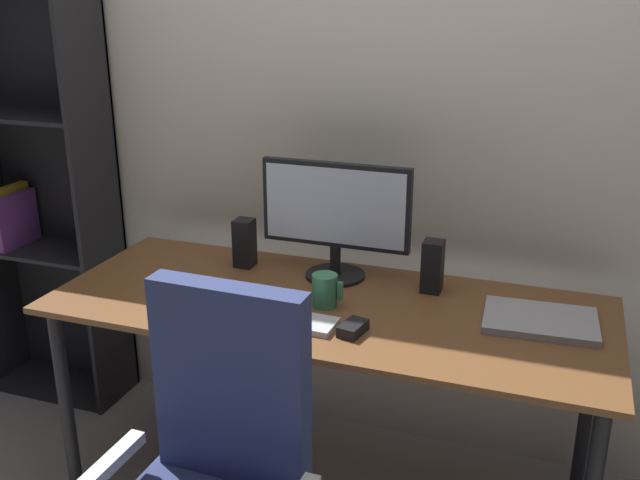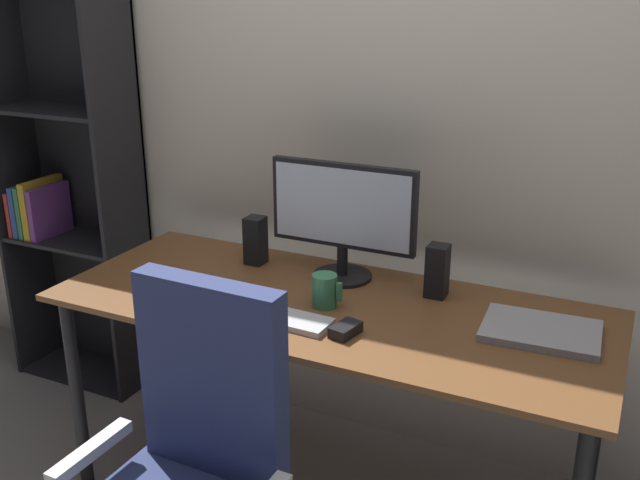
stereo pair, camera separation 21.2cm
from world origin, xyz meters
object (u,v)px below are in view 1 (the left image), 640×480
at_px(desk, 327,326).
at_px(speaker_left, 245,243).
at_px(mouse, 353,328).
at_px(speaker_right, 433,266).
at_px(monitor, 335,213).
at_px(laptop, 540,320).
at_px(keyboard, 288,320).
at_px(coffee_mug, 326,290).
at_px(bookshelf, 38,187).

bearing_deg(desk, speaker_left, 152.07).
relative_size(mouse, speaker_right, 0.56).
bearing_deg(speaker_left, speaker_right, 0.00).
xyz_separation_m(desk, monitor, (-0.04, 0.21, 0.31)).
distance_m(laptop, speaker_left, 1.01).
xyz_separation_m(keyboard, coffee_mug, (0.07, 0.15, 0.04)).
height_order(monitor, speaker_right, monitor).
height_order(speaker_left, bookshelf, bookshelf).
bearing_deg(laptop, desk, -177.13).
bearing_deg(speaker_left, desk, -27.93).
xyz_separation_m(desk, speaker_left, (-0.37, 0.20, 0.16)).
bearing_deg(speaker_right, laptop, -20.82).
bearing_deg(coffee_mug, laptop, 8.20).
xyz_separation_m(coffee_mug, speaker_right, (0.28, 0.22, 0.03)).
bearing_deg(speaker_right, speaker_left, 180.00).
bearing_deg(laptop, monitor, 165.21).
xyz_separation_m(monitor, coffee_mug, (0.05, -0.23, -0.17)).
xyz_separation_m(desk, mouse, (0.14, -0.17, 0.10)).
xyz_separation_m(coffee_mug, laptop, (0.63, 0.09, -0.04)).
bearing_deg(keyboard, monitor, 89.21).
distance_m(coffee_mug, laptop, 0.64).
xyz_separation_m(desk, bookshelf, (-1.36, 0.34, 0.24)).
bearing_deg(mouse, bookshelf, 172.57).
relative_size(monitor, bookshelf, 0.27).
xyz_separation_m(coffee_mug, speaker_left, (-0.38, 0.22, 0.03)).
relative_size(laptop, speaker_left, 1.88).
relative_size(coffee_mug, bookshelf, 0.06).
height_order(monitor, speaker_left, monitor).
height_order(laptop, speaker_right, speaker_right).
bearing_deg(speaker_left, monitor, 1.39).
height_order(monitor, laptop, monitor).
distance_m(monitor, bookshelf, 1.33).
bearing_deg(coffee_mug, mouse, -48.30).
bearing_deg(keyboard, laptop, 21.16).
distance_m(monitor, speaker_right, 0.36).
bearing_deg(bookshelf, desk, -14.14).
bearing_deg(laptop, bookshelf, 168.96).
xyz_separation_m(laptop, bookshelf, (-1.99, 0.28, 0.15)).
distance_m(keyboard, speaker_left, 0.49).
height_order(speaker_left, speaker_right, same).
height_order(keyboard, bookshelf, bookshelf).
height_order(coffee_mug, speaker_right, speaker_right).
bearing_deg(bookshelf, speaker_left, -8.38).
bearing_deg(monitor, desk, -78.17).
relative_size(monitor, coffee_mug, 4.91).
distance_m(mouse, coffee_mug, 0.20).
bearing_deg(speaker_right, mouse, -112.02).
distance_m(monitor, keyboard, 0.43).
bearing_deg(desk, laptop, 6.01).
distance_m(desk, speaker_left, 0.45).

